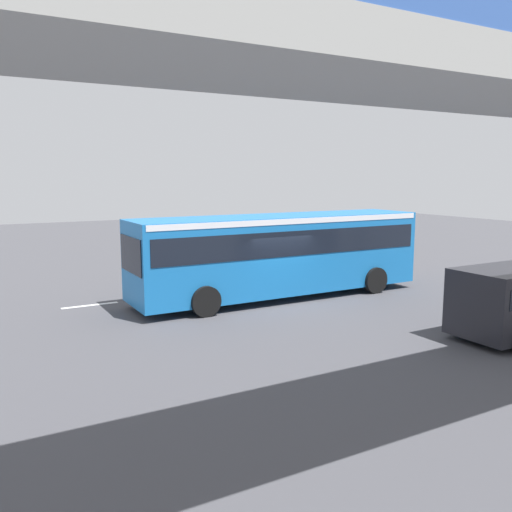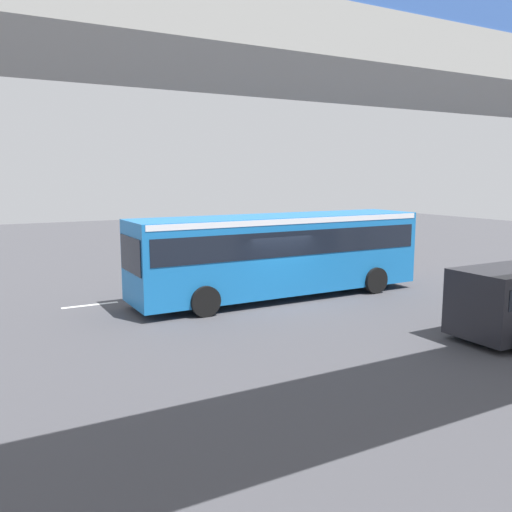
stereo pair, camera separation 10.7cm
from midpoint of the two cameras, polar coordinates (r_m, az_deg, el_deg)
The scene contains 6 objects.
ground at distance 19.68m, azimuth 1.92°, elevation -5.07°, with size 80.00×80.00×0.00m, color #424247.
city_bus at distance 20.38m, azimuth 2.39°, elevation 0.79°, with size 11.54×2.85×3.15m.
lane_dash_leftmost at distance 25.50m, azimuth 9.96°, elevation -2.03°, with size 2.00×0.20×0.01m, color silver.
lane_dash_left at distance 23.21m, azimuth 2.28°, elevation -2.96°, with size 2.00×0.20×0.01m, color silver.
lane_dash_centre at distance 21.43m, azimuth -6.89°, elevation -3.98°, with size 2.00×0.20×0.01m, color silver.
lane_dash_right at distance 20.29m, azimuth -17.42°, elevation -5.04°, with size 2.00×0.20×0.01m, color silver.
Camera 1 is at (9.98, 16.31, 4.64)m, focal length 37.50 mm.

